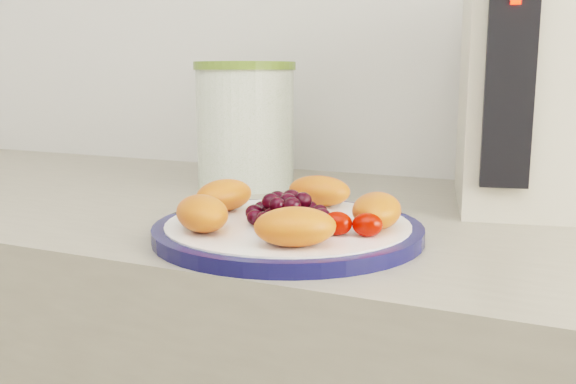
% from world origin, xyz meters
% --- Properties ---
extents(plate_rim, '(0.29, 0.29, 0.01)m').
position_xyz_m(plate_rim, '(-0.01, 1.04, 0.91)').
color(plate_rim, '#0E103E').
rests_on(plate_rim, counter).
extents(plate_face, '(0.26, 0.26, 0.02)m').
position_xyz_m(plate_face, '(-0.01, 1.04, 0.91)').
color(plate_face, white).
rests_on(plate_face, counter).
extents(canister, '(0.18, 0.18, 0.18)m').
position_xyz_m(canister, '(-0.20, 1.31, 0.99)').
color(canister, '#3B6517').
rests_on(canister, counter).
extents(canister_lid, '(0.18, 0.18, 0.01)m').
position_xyz_m(canister_lid, '(-0.20, 1.31, 1.08)').
color(canister_lid, olive).
rests_on(canister_lid, canister).
extents(appliance_body, '(0.23, 0.28, 0.31)m').
position_xyz_m(appliance_body, '(0.20, 1.34, 1.06)').
color(appliance_body, beige).
rests_on(appliance_body, counter).
extents(appliance_panel, '(0.06, 0.03, 0.23)m').
position_xyz_m(appliance_panel, '(0.19, 1.20, 1.06)').
color(appliance_panel, black).
rests_on(appliance_panel, appliance_body).
extents(appliance_led, '(0.01, 0.01, 0.01)m').
position_xyz_m(appliance_led, '(0.19, 1.19, 1.15)').
color(appliance_led, '#FF0C05').
rests_on(appliance_led, appliance_panel).
extents(fruit_plate, '(0.25, 0.24, 0.04)m').
position_xyz_m(fruit_plate, '(-0.01, 1.04, 0.93)').
color(fruit_plate, '#DA481A').
rests_on(fruit_plate, plate_face).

